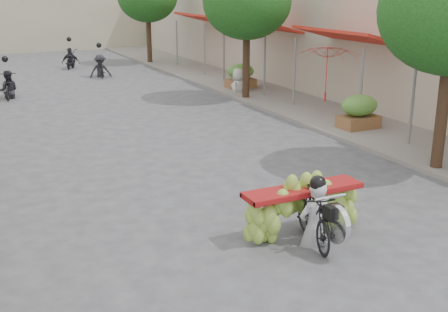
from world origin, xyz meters
TOP-DOWN VIEW (x-y plane):
  - ground at (0.00, 0.00)m, footprint 120.00×120.00m
  - sidewalk_right at (7.00, 15.00)m, footprint 4.00×60.00m
  - shophouse_row_right at (11.99, 14.00)m, footprint 9.77×40.00m
  - street_tree_mid at (5.40, 14.00)m, footprint 3.40×3.40m
  - produce_crate_mid at (6.20, 8.00)m, footprint 1.20×0.88m
  - produce_crate_far at (6.20, 16.00)m, footprint 1.20×0.88m
  - banana_motorbike at (0.39, 2.09)m, footprint 2.25×1.88m
  - market_umbrella at (6.13, 9.65)m, footprint 2.19×2.19m
  - pedestrian at (5.81, 15.45)m, footprint 1.06×0.99m
  - bg_motorbike_a at (-3.09, 18.46)m, footprint 0.90×1.77m
  - bg_motorbike_b at (1.59, 22.26)m, footprint 1.11×1.86m
  - bg_motorbike_c at (0.88, 26.15)m, footprint 1.29×1.89m

SIDE VIEW (x-z plane):
  - ground at x=0.00m, z-range 0.00..0.00m
  - sidewalk_right at x=7.00m, z-range 0.00..0.12m
  - produce_crate_mid at x=6.20m, z-range 0.13..1.29m
  - produce_crate_far at x=6.20m, z-range 0.13..1.29m
  - banana_motorbike at x=0.39m, z-range -0.36..1.80m
  - bg_motorbike_a at x=-3.09m, z-range -0.24..1.71m
  - bg_motorbike_c at x=0.88m, z-range -0.20..1.75m
  - bg_motorbike_b at x=1.59m, z-range -0.14..1.81m
  - pedestrian at x=5.81m, z-range 0.12..1.98m
  - market_umbrella at x=6.13m, z-range 1.60..3.50m
  - shophouse_row_right at x=11.99m, z-range 0.00..6.00m
  - street_tree_mid at x=5.40m, z-range 1.16..6.41m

